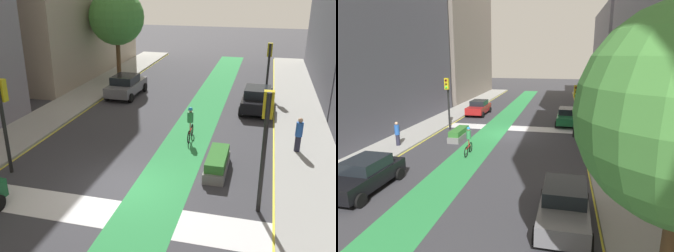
# 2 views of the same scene
# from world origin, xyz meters

# --- Properties ---
(ground_plane) EXTENTS (120.00, 120.00, 0.00)m
(ground_plane) POSITION_xyz_m (0.00, 0.00, 0.00)
(ground_plane) COLOR #38383D
(bike_lane_paint) EXTENTS (2.40, 60.00, 0.01)m
(bike_lane_paint) POSITION_xyz_m (1.50, 0.00, 0.00)
(bike_lane_paint) COLOR #2D8C47
(bike_lane_paint) RESTS_ON ground_plane
(crosswalk_band) EXTENTS (12.00, 1.80, 0.01)m
(crosswalk_band) POSITION_xyz_m (0.00, -2.00, 0.00)
(crosswalk_band) COLOR silver
(crosswalk_band) RESTS_ON ground_plane
(sidewalk_left) EXTENTS (3.00, 60.00, 0.15)m
(sidewalk_left) POSITION_xyz_m (-7.50, 0.00, 0.07)
(sidewalk_left) COLOR #9E9E99
(sidewalk_left) RESTS_ON ground_plane
(curb_stripe_left) EXTENTS (0.16, 60.00, 0.01)m
(curb_stripe_left) POSITION_xyz_m (-6.00, 0.00, 0.01)
(curb_stripe_left) COLOR yellow
(curb_stripe_left) RESTS_ON ground_plane
(sidewalk_right) EXTENTS (3.00, 60.00, 0.15)m
(sidewalk_right) POSITION_xyz_m (7.50, 0.00, 0.07)
(sidewalk_right) COLOR #9E9E99
(sidewalk_right) RESTS_ON ground_plane
(curb_stripe_right) EXTENTS (0.16, 60.00, 0.01)m
(curb_stripe_right) POSITION_xyz_m (6.00, 0.00, 0.01)
(curb_stripe_right) COLOR yellow
(curb_stripe_right) RESTS_ON ground_plane
(traffic_signal_near_right) EXTENTS (0.35, 0.52, 4.53)m
(traffic_signal_near_right) POSITION_xyz_m (5.40, -0.32, 3.17)
(traffic_signal_near_right) COLOR black
(traffic_signal_near_right) RESTS_ON ground_plane
(traffic_signal_near_left) EXTENTS (0.35, 0.52, 4.18)m
(traffic_signal_near_left) POSITION_xyz_m (-5.32, 0.02, 2.93)
(traffic_signal_near_left) COLOR black
(traffic_signal_near_left) RESTS_ON ground_plane
(car_grey_left_far) EXTENTS (2.10, 4.24, 1.57)m
(car_grey_left_far) POSITION_xyz_m (-4.61, 12.47, 0.80)
(car_grey_left_far) COLOR slate
(car_grey_left_far) RESTS_ON ground_plane
(car_red_right_near) EXTENTS (2.02, 4.20, 1.57)m
(car_red_right_near) POSITION_xyz_m (4.77, -7.31, 0.80)
(car_red_right_near) COLOR #A51919
(car_red_right_near) RESTS_ON ground_plane
(car_green_left_near) EXTENTS (2.15, 4.27, 1.57)m
(car_green_left_near) POSITION_xyz_m (-4.83, -4.34, 0.80)
(car_green_left_near) COLOR #196033
(car_green_left_near) RESTS_ON ground_plane
(car_black_right_far) EXTENTS (2.11, 4.25, 1.57)m
(car_black_right_far) POSITION_xyz_m (4.84, 11.47, 0.80)
(car_black_right_far) COLOR black
(car_black_right_far) RESTS_ON ground_plane
(cyclist_in_lane) EXTENTS (0.32, 1.73, 1.86)m
(cyclist_in_lane) POSITION_xyz_m (1.62, 5.49, 0.97)
(cyclist_in_lane) COLOR black
(cyclist_in_lane) RESTS_ON ground_plane
(pedestrian_sidewalk_right_a) EXTENTS (0.34, 0.34, 1.72)m
(pedestrian_sidewalk_right_a) POSITION_xyz_m (7.03, 5.11, 1.03)
(pedestrian_sidewalk_right_a) COLOR #262638
(pedestrian_sidewalk_right_a) RESTS_ON sidewalk_right
(median_planter) EXTENTS (0.90, 2.72, 0.85)m
(median_planter) POSITION_xyz_m (3.50, 2.30, 0.40)
(median_planter) COLOR slate
(median_planter) RESTS_ON ground_plane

